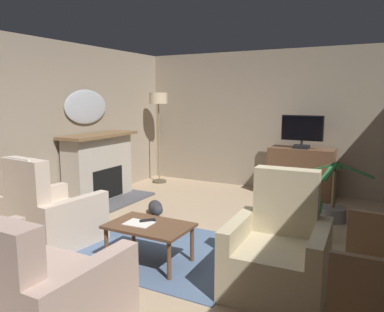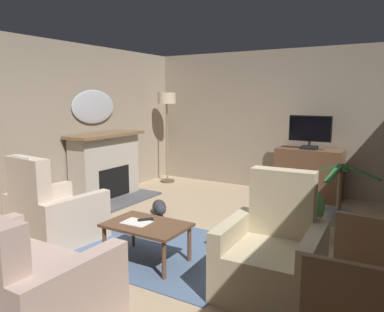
# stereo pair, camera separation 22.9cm
# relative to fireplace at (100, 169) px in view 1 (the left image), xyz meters

# --- Properties ---
(ground_plane) EXTENTS (5.86, 7.27, 0.04)m
(ground_plane) POSITION_rel_fireplace_xyz_m (2.35, -1.16, -0.57)
(ground_plane) COLOR tan
(wall_back) EXTENTS (5.86, 0.10, 2.65)m
(wall_back) POSITION_rel_fireplace_xyz_m (2.35, 2.23, 0.77)
(wall_back) COLOR gray
(wall_back) RESTS_ON ground_plane
(wall_left) EXTENTS (0.10, 7.27, 2.65)m
(wall_left) POSITION_rel_fireplace_xyz_m (-0.33, -1.16, 0.77)
(wall_left) COLOR gray
(wall_left) RESTS_ON ground_plane
(rug_central) EXTENTS (2.04, 1.65, 0.01)m
(rug_central) POSITION_rel_fireplace_xyz_m (2.10, -1.30, -0.55)
(rug_central) COLOR slate
(rug_central) RESTS_ON ground_plane
(fireplace) EXTENTS (0.87, 1.50, 1.16)m
(fireplace) POSITION_rel_fireplace_xyz_m (0.00, 0.00, 0.00)
(fireplace) COLOR #4C4C51
(fireplace) RESTS_ON ground_plane
(wall_mirror_oval) EXTENTS (0.06, 0.98, 0.58)m
(wall_mirror_oval) POSITION_rel_fireplace_xyz_m (-0.25, 0.00, 1.06)
(wall_mirror_oval) COLOR #B2B7BF
(tv_cabinet) EXTENTS (1.11, 0.53, 0.88)m
(tv_cabinet) POSITION_rel_fireplace_xyz_m (3.00, 1.88, -0.13)
(tv_cabinet) COLOR #402A1C
(tv_cabinet) RESTS_ON ground_plane
(television) EXTENTS (0.72, 0.20, 0.58)m
(television) POSITION_rel_fireplace_xyz_m (3.00, 1.83, 0.64)
(television) COLOR black
(television) RESTS_ON tv_cabinet
(coffee_table) EXTENTS (0.89, 0.58, 0.43)m
(coffee_table) POSITION_rel_fireplace_xyz_m (2.15, -1.65, -0.17)
(coffee_table) COLOR brown
(coffee_table) RESTS_ON ground_plane
(tv_remote) EXTENTS (0.15, 0.16, 0.02)m
(tv_remote) POSITION_rel_fireplace_xyz_m (2.07, -1.58, -0.11)
(tv_remote) COLOR black
(tv_remote) RESTS_ON coffee_table
(folded_newspaper) EXTENTS (0.31, 0.23, 0.01)m
(folded_newspaper) POSITION_rel_fireplace_xyz_m (2.03, -1.67, -0.12)
(folded_newspaper) COLOR silver
(folded_newspaper) RESTS_ON coffee_table
(sofa_floral) EXTENTS (1.45, 0.94, 1.01)m
(sofa_floral) POSITION_rel_fireplace_xyz_m (1.95, -3.10, -0.22)
(sofa_floral) COLOR #BC9E8E
(sofa_floral) RESTS_ON ground_plane
(armchair_near_window) EXTENTS (0.91, 0.91, 1.10)m
(armchair_near_window) POSITION_rel_fireplace_xyz_m (3.51, -1.55, -0.21)
(armchair_near_window) COLOR tan
(armchair_near_window) RESTS_ON ground_plane
(armchair_beside_cabinet) EXTENTS (0.99, 0.99, 1.12)m
(armchair_beside_cabinet) POSITION_rel_fireplace_xyz_m (0.79, -1.76, -0.22)
(armchair_beside_cabinet) COLOR #C6B29E
(armchair_beside_cabinet) RESTS_ON ground_plane
(side_chair_far_end) EXTENTS (0.52, 0.49, 1.03)m
(side_chair_far_end) POSITION_rel_fireplace_xyz_m (4.35, -2.29, -0.02)
(side_chair_far_end) COLOR olive
(side_chair_far_end) RESTS_ON ground_plane
(potted_plant_tall_palm_by_window) EXTENTS (0.50, 0.50, 0.69)m
(potted_plant_tall_palm_by_window) POSITION_rel_fireplace_xyz_m (3.43, -0.14, -0.16)
(potted_plant_tall_palm_by_window) COLOR #99664C
(potted_plant_tall_palm_by_window) RESTS_ON ground_plane
(potted_plant_small_fern_corner) EXTENTS (0.89, 0.84, 0.86)m
(potted_plant_small_fern_corner) POSITION_rel_fireplace_xyz_m (3.70, 0.73, -0.37)
(potted_plant_small_fern_corner) COLOR slate
(potted_plant_small_fern_corner) RESTS_ON ground_plane
(cat) EXTENTS (0.49, 0.59, 0.23)m
(cat) POSITION_rel_fireplace_xyz_m (1.28, -0.22, -0.44)
(cat) COLOR #2D2D33
(cat) RESTS_ON ground_plane
(floor_lamp) EXTENTS (0.37, 0.37, 1.86)m
(floor_lamp) POSITION_rel_fireplace_xyz_m (0.14, 1.65, 0.99)
(floor_lamp) COLOR #4C4233
(floor_lamp) RESTS_ON ground_plane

